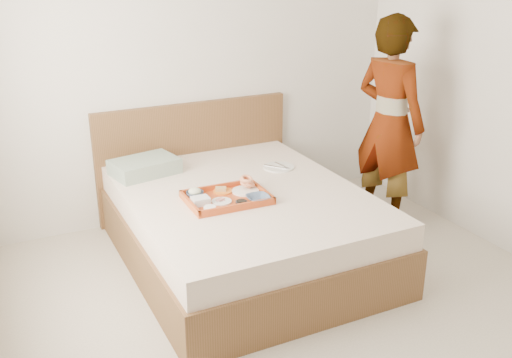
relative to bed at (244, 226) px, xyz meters
The scene contains 16 objects.
ground 1.04m from the bed, 86.25° to the right, with size 3.50×4.00×0.01m, color beige.
wall_back 1.44m from the bed, 86.25° to the left, with size 3.50×0.01×2.60m, color silver.
bed is the anchor object (origin of this frame).
headboard 0.99m from the bed, 90.00° to the left, with size 1.65×0.06×0.95m, color brown.
pillow 0.89m from the bed, 128.23° to the left, with size 0.47×0.32×0.11m, color gray.
tray 0.35m from the bed, 149.65° to the right, with size 0.54×0.39×0.05m, color #B0501C.
prawn_plate 0.29m from the bed, 93.36° to the right, with size 0.19×0.19×0.01m, color white.
navy_bowl_big 0.37m from the bed, 89.21° to the right, with size 0.15×0.15×0.04m, color #152442.
sauce_dish 0.40m from the bed, 117.46° to the right, with size 0.08×0.08×0.03m, color black.
meat_plate 0.39m from the bed, 148.53° to the right, with size 0.13×0.13×0.01m, color white.
bread_plate 0.32m from the bed, behind, with size 0.13×0.13×0.01m, color orange.
salad_bowl 0.46m from the bed, behind, with size 0.12×0.12×0.04m, color #152442.
plastic_tub 0.48m from the bed, 163.29° to the right, with size 0.11×0.09×0.05m, color silver.
cheese_round 0.50m from the bed, 146.49° to the right, with size 0.08×0.08×0.03m, color white.
dinner_plate 0.61m from the bed, 35.06° to the left, with size 0.24×0.24×0.01m, color white.
person 1.43m from the bed, ahead, with size 0.61×0.40×1.68m, color white.
Camera 1 is at (-1.66, -2.43, 2.08)m, focal length 41.14 mm.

